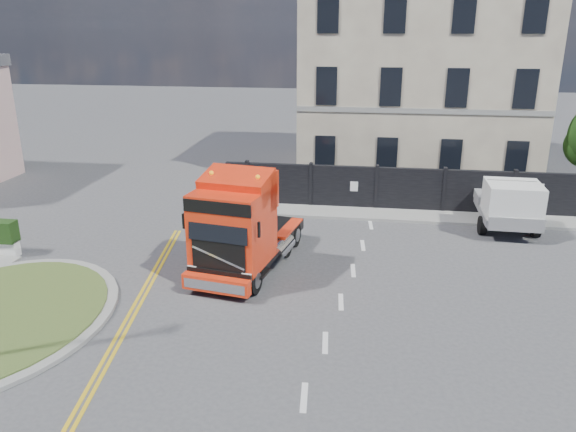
# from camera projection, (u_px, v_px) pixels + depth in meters

# --- Properties ---
(ground) EXTENTS (120.00, 120.00, 0.00)m
(ground) POSITION_uv_depth(u_px,v_px,m) (250.00, 290.00, 18.03)
(ground) COLOR #424244
(ground) RESTS_ON ground
(hoarding_fence) EXTENTS (18.80, 0.25, 2.00)m
(hoarding_fence) POSITION_uv_depth(u_px,v_px,m) (433.00, 191.00, 25.24)
(hoarding_fence) COLOR black
(hoarding_fence) RESTS_ON ground
(georgian_building) EXTENTS (12.30, 10.30, 12.80)m
(georgian_building) POSITION_uv_depth(u_px,v_px,m) (417.00, 69.00, 30.79)
(georgian_building) COLOR beige
(georgian_building) RESTS_ON ground
(pavement_far) EXTENTS (20.00, 1.60, 0.12)m
(pavement_far) POSITION_uv_depth(u_px,v_px,m) (421.00, 216.00, 24.78)
(pavement_far) COLOR gray
(pavement_far) RESTS_ON ground
(truck) EXTENTS (3.19, 6.22, 3.55)m
(truck) POSITION_uv_depth(u_px,v_px,m) (240.00, 230.00, 18.73)
(truck) COLOR black
(truck) RESTS_ON ground
(flatbed_pickup) EXTENTS (2.34, 5.29, 2.18)m
(flatbed_pickup) POSITION_uv_depth(u_px,v_px,m) (508.00, 203.00, 22.92)
(flatbed_pickup) COLOR slate
(flatbed_pickup) RESTS_ON ground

